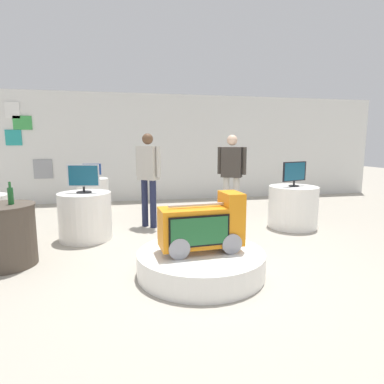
{
  "coord_description": "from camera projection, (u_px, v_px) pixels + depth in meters",
  "views": [
    {
      "loc": [
        -0.98,
        -3.69,
        1.56
      ],
      "look_at": [
        -0.08,
        0.71,
        0.86
      ],
      "focal_mm": 29.38,
      "sensor_mm": 36.0,
      "label": 1
    }
  ],
  "objects": [
    {
      "name": "ground_plane",
      "position": [
        209.0,
        267.0,
        4.01
      ],
      "size": [
        30.0,
        30.0,
        0.0
      ],
      "primitive_type": "plane",
      "color": "#A8A091"
    },
    {
      "name": "back_wall_display",
      "position": [
        163.0,
        148.0,
        8.6
      ],
      "size": [
        12.63,
        0.13,
        2.86
      ],
      "color": "silver",
      "rests_on": "ground"
    },
    {
      "name": "main_display_pedestal",
      "position": [
        201.0,
        262.0,
        3.78
      ],
      "size": [
        1.53,
        1.53,
        0.28
      ],
      "primitive_type": "cylinder",
      "color": "white",
      "rests_on": "ground"
    },
    {
      "name": "novelty_firetruck_tv",
      "position": [
        203.0,
        228.0,
        3.72
      ],
      "size": [
        1.01,
        0.5,
        0.7
      ],
      "color": "gray",
      "rests_on": "main_display_pedestal"
    },
    {
      "name": "display_pedestal_left_rear",
      "position": [
        85.0,
        216.0,
        5.12
      ],
      "size": [
        0.84,
        0.84,
        0.77
      ],
      "primitive_type": "cylinder",
      "color": "white",
      "rests_on": "ground"
    },
    {
      "name": "tv_on_left_rear",
      "position": [
        83.0,
        178.0,
        5.02
      ],
      "size": [
        0.5,
        0.24,
        0.46
      ],
      "color": "black",
      "rests_on": "display_pedestal_left_rear"
    },
    {
      "name": "display_pedestal_right_rear",
      "position": [
        93.0,
        195.0,
        7.17
      ],
      "size": [
        0.69,
        0.69,
        0.77
      ],
      "primitive_type": "cylinder",
      "color": "white",
      "rests_on": "ground"
    },
    {
      "name": "tv_on_right_rear",
      "position": [
        92.0,
        170.0,
        7.08
      ],
      "size": [
        0.43,
        0.19,
        0.35
      ],
      "color": "black",
      "rests_on": "display_pedestal_right_rear"
    },
    {
      "name": "display_pedestal_far_right",
      "position": [
        293.0,
        207.0,
        5.87
      ],
      "size": [
        0.9,
        0.9,
        0.77
      ],
      "primitive_type": "cylinder",
      "color": "white",
      "rests_on": "ground"
    },
    {
      "name": "tv_on_far_right",
      "position": [
        295.0,
        173.0,
        5.77
      ],
      "size": [
        0.55,
        0.23,
        0.46
      ],
      "color": "black",
      "rests_on": "display_pedestal_far_right"
    },
    {
      "name": "side_table_round",
      "position": [
        5.0,
        235.0,
        4.0
      ],
      "size": [
        0.76,
        0.76,
        0.8
      ],
      "color": "#4C4238",
      "rests_on": "ground"
    },
    {
      "name": "bottle_on_side_table",
      "position": [
        11.0,
        195.0,
        3.95
      ],
      "size": [
        0.07,
        0.07,
        0.29
      ],
      "color": "#195926",
      "rests_on": "side_table_round"
    },
    {
      "name": "shopper_browsing_near_truck",
      "position": [
        232.0,
        172.0,
        6.03
      ],
      "size": [
        0.49,
        0.37,
        1.72
      ],
      "color": "#B2ADA3",
      "rests_on": "ground"
    },
    {
      "name": "shopper_browsing_rear",
      "position": [
        148.0,
        173.0,
        5.78
      ],
      "size": [
        0.43,
        0.41,
        1.74
      ],
      "color": "#1E233F",
      "rests_on": "ground"
    }
  ]
}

